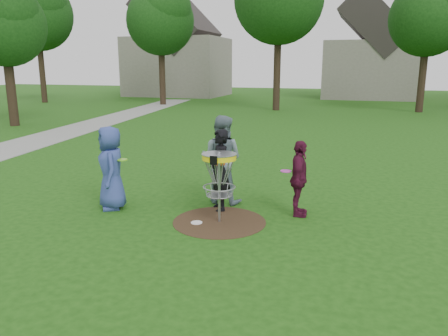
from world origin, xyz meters
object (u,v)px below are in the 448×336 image
(player_black, at_px, (220,170))
(player_blue, at_px, (111,168))
(disc_golf_basket, at_px, (219,171))
(player_maroon, at_px, (299,179))
(player_grey, at_px, (222,159))

(player_black, bearing_deg, player_blue, -107.46)
(player_black, xyz_separation_m, disc_golf_basket, (0.22, -0.72, 0.18))
(player_maroon, bearing_deg, player_blue, 95.45)
(player_grey, bearing_deg, player_blue, 33.29)
(player_grey, relative_size, disc_golf_basket, 1.39)
(player_black, relative_size, player_maroon, 1.11)
(player_black, height_order, disc_golf_basket, player_black)
(player_maroon, bearing_deg, player_black, 88.88)
(player_blue, xyz_separation_m, player_maroon, (3.79, 0.70, -0.11))
(player_grey, bearing_deg, player_maroon, 171.67)
(player_black, bearing_deg, player_maroon, 61.29)
(player_black, height_order, player_maroon, player_black)
(player_grey, xyz_separation_m, player_maroon, (1.74, -0.41, -0.20))
(player_grey, bearing_deg, disc_golf_basket, 110.63)
(disc_golf_basket, bearing_deg, player_black, 107.12)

